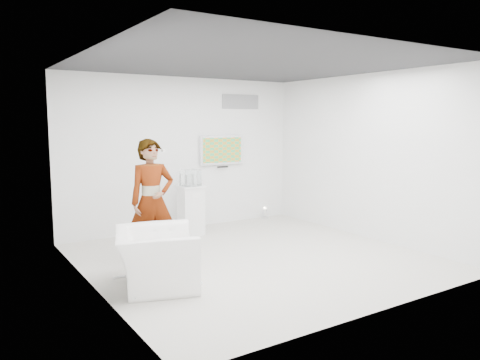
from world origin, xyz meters
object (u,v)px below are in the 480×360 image
at_px(pedestal, 191,210).
at_px(floor_uplight, 265,213).
at_px(armchair, 156,258).
at_px(tv, 221,150).
at_px(person, 152,201).

bearing_deg(pedestal, floor_uplight, 11.71).
relative_size(armchair, pedestal, 1.23).
bearing_deg(tv, pedestal, -151.87).
distance_m(pedestal, floor_uplight, 2.10).
relative_size(tv, floor_uplight, 4.04).
xyz_separation_m(tv, person, (-2.27, -1.79, -0.61)).
relative_size(person, armchair, 1.64).
distance_m(armchair, floor_uplight, 4.58).
xyz_separation_m(armchair, floor_uplight, (3.69, 2.70, -0.25)).
bearing_deg(pedestal, tv, 28.13).
bearing_deg(floor_uplight, armchair, -143.81).
bearing_deg(floor_uplight, tv, 174.28).
bearing_deg(person, pedestal, 47.11).
bearing_deg(person, floor_uplight, 29.53).
distance_m(person, pedestal, 1.87).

